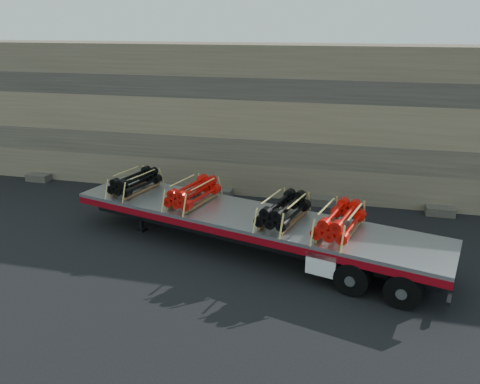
{
  "coord_description": "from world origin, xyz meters",
  "views": [
    {
      "loc": [
        2.96,
        -15.72,
        7.9
      ],
      "look_at": [
        -1.07,
        0.91,
        1.7
      ],
      "focal_mm": 35.0,
      "sensor_mm": 36.0,
      "label": 1
    }
  ],
  "objects": [
    {
      "name": "bundle_midfront",
      "position": [
        -2.72,
        0.1,
        1.8
      ],
      "size": [
        1.68,
        2.49,
        0.81
      ],
      "primitive_type": null,
      "rotation": [
        0.0,
        0.0,
        -0.26
      ],
      "color": "red",
      "rests_on": "trailer"
    },
    {
      "name": "rock_wall",
      "position": [
        0.0,
        6.5,
        3.5
      ],
      "size": [
        44.0,
        3.0,
        7.0
      ],
      "primitive_type": "cube",
      "color": "#7A6B54",
      "rests_on": "ground"
    },
    {
      "name": "bundle_midrear",
      "position": [
        0.9,
        -0.86,
        1.81
      ],
      "size": [
        1.7,
        2.52,
        0.82
      ],
      "primitive_type": null,
      "rotation": [
        0.0,
        0.0,
        -0.26
      ],
      "color": "black",
      "rests_on": "trailer"
    },
    {
      "name": "bundle_front",
      "position": [
        -5.46,
        0.82,
        1.78
      ],
      "size": [
        1.59,
        2.36,
        0.76
      ],
      "primitive_type": null,
      "rotation": [
        0.0,
        0.0,
        -0.26
      ],
      "color": "black",
      "rests_on": "trailer"
    },
    {
      "name": "ground",
      "position": [
        0.0,
        0.0,
        0.0
      ],
      "size": [
        120.0,
        120.0,
        0.0
      ],
      "primitive_type": "plane",
      "color": "black",
      "rests_on": "ground"
    },
    {
      "name": "trailer",
      "position": [
        -0.43,
        -0.51,
        0.7
      ],
      "size": [
        14.23,
        6.17,
        1.4
      ],
      "primitive_type": null,
      "rotation": [
        0.0,
        0.0,
        -0.26
      ],
      "color": "#AEB0B6",
      "rests_on": "ground"
    },
    {
      "name": "bundle_rear",
      "position": [
        2.83,
        -1.36,
        1.81
      ],
      "size": [
        1.72,
        2.56,
        0.83
      ],
      "primitive_type": null,
      "rotation": [
        0.0,
        0.0,
        -0.26
      ],
      "color": "red",
      "rests_on": "trailer"
    }
  ]
}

